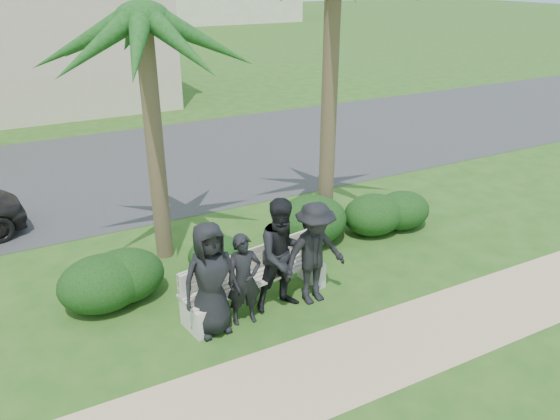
% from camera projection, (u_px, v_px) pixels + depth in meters
% --- Properties ---
extents(ground, '(160.00, 160.00, 0.00)m').
position_uv_depth(ground, '(282.00, 302.00, 9.20)').
color(ground, '#234E16').
rests_on(ground, ground).
extents(footpath, '(30.00, 1.60, 0.01)m').
position_uv_depth(footpath, '(342.00, 364.00, 7.75)').
color(footpath, tan).
rests_on(footpath, ground).
extents(asphalt_street, '(160.00, 8.00, 0.01)m').
position_uv_depth(asphalt_street, '(151.00, 164.00, 15.67)').
color(asphalt_street, '#2D2D30').
rests_on(asphalt_street, ground).
extents(stucco_bldg_right, '(8.40, 8.40, 7.30)m').
position_uv_depth(stucco_bldg_right, '(49.00, 9.00, 21.84)').
color(stucco_bldg_right, '#C7B595').
rests_on(stucco_bldg_right, ground).
extents(park_bench, '(2.64, 0.99, 0.89)m').
position_uv_depth(park_bench, '(256.00, 282.00, 9.00)').
color(park_bench, '#A59C8A').
rests_on(park_bench, ground).
extents(man_a, '(0.92, 0.63, 1.83)m').
position_uv_depth(man_a, '(210.00, 279.00, 8.11)').
color(man_a, black).
rests_on(man_a, ground).
extents(man_b, '(0.59, 0.43, 1.52)m').
position_uv_depth(man_b, '(244.00, 280.00, 8.40)').
color(man_b, black).
rests_on(man_b, ground).
extents(man_c, '(0.97, 0.77, 1.92)m').
position_uv_depth(man_c, '(284.00, 255.00, 8.70)').
color(man_c, black).
rests_on(man_c, ground).
extents(man_d, '(1.19, 0.72, 1.79)m').
position_uv_depth(man_d, '(315.00, 254.00, 8.89)').
color(man_d, black).
rests_on(man_d, ground).
extents(hedge_a, '(1.41, 1.17, 0.92)m').
position_uv_depth(hedge_a, '(101.00, 282.00, 8.91)').
color(hedge_a, black).
rests_on(hedge_a, ground).
extents(hedge_b, '(1.36, 1.13, 0.89)m').
position_uv_depth(hedge_b, '(124.00, 274.00, 9.16)').
color(hedge_b, black).
rests_on(hedge_b, ground).
extents(hedge_c, '(1.06, 0.88, 0.69)m').
position_uv_depth(hedge_c, '(216.00, 254.00, 10.03)').
color(hedge_c, black).
rests_on(hedge_c, ground).
extents(hedge_d, '(1.55, 1.28, 1.01)m').
position_uv_depth(hedge_d, '(310.00, 219.00, 11.02)').
color(hedge_d, black).
rests_on(hedge_d, ground).
extents(hedge_e, '(1.32, 1.09, 0.86)m').
position_uv_depth(hedge_e, '(374.00, 213.00, 11.47)').
color(hedge_e, black).
rests_on(hedge_e, ground).
extents(hedge_f, '(1.25, 1.03, 0.81)m').
position_uv_depth(hedge_f, '(402.00, 209.00, 11.73)').
color(hedge_f, black).
rests_on(hedge_f, ground).
extents(palm_left, '(3.00, 3.00, 5.33)m').
position_uv_depth(palm_left, '(143.00, 21.00, 8.95)').
color(palm_left, brown).
rests_on(palm_left, ground).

